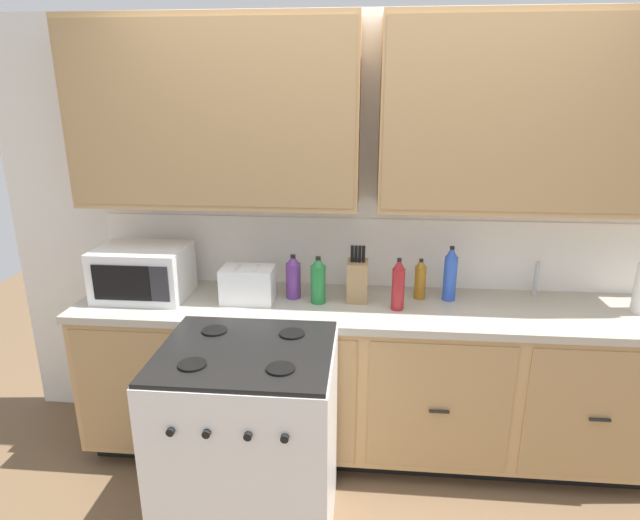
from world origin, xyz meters
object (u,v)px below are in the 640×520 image
object	(u,v)px
bottle_red	(399,285)
knife_block	(358,280)
stove_range	(250,442)
microwave	(143,272)
bottle_violet	(294,277)
toaster	(248,284)
bottle_green	(319,280)
bottle_amber	(421,279)
bottle_blue	(451,274)

from	to	relation	value
bottle_red	knife_block	bearing A→B (deg)	152.97
knife_block	bottle_red	world-z (taller)	knife_block
stove_range	bottle_red	bearing A→B (deg)	40.57
knife_block	stove_range	bearing A→B (deg)	-123.95
microwave	bottle_violet	bearing A→B (deg)	3.45
toaster	bottle_red	xyz separation A→B (m)	(0.80, -0.04, 0.04)
toaster	bottle_green	world-z (taller)	bottle_green
knife_block	bottle_amber	size ratio (longest dim) A/B	1.38
toaster	bottle_green	bearing A→B (deg)	2.15
bottle_blue	toaster	bearing A→B (deg)	-173.70
toaster	bottle_violet	size ratio (longest dim) A/B	1.14
bottle_amber	bottle_violet	xyz separation A→B (m)	(-0.69, -0.05, 0.01)
bottle_red	bottle_violet	world-z (taller)	bottle_red
microwave	bottle_green	size ratio (longest dim) A/B	1.86
toaster	bottle_violet	bearing A→B (deg)	17.41
bottle_red	bottle_green	bearing A→B (deg)	172.60
knife_block	bottle_violet	bearing A→B (deg)	179.04
toaster	bottle_red	world-z (taller)	bottle_red
microwave	toaster	size ratio (longest dim) A/B	1.71
bottle_red	microwave	bearing A→B (deg)	177.34
toaster	bottle_amber	world-z (taller)	bottle_amber
toaster	bottle_blue	xyz separation A→B (m)	(1.08, 0.12, 0.05)
toaster	bottle_blue	size ratio (longest dim) A/B	0.93
bottle_red	bottle_amber	world-z (taller)	bottle_red
stove_range	bottle_green	size ratio (longest dim) A/B	3.69
bottle_blue	bottle_violet	xyz separation A→B (m)	(-0.85, -0.05, -0.03)
bottle_violet	bottle_red	bearing A→B (deg)	-11.50
bottle_red	bottle_violet	size ratio (longest dim) A/B	1.13
bottle_green	bottle_blue	size ratio (longest dim) A/B	0.85
microwave	knife_block	size ratio (longest dim) A/B	1.55
knife_block	bottle_red	size ratio (longest dim) A/B	1.12
microwave	bottle_red	world-z (taller)	microwave
stove_range	microwave	xyz separation A→B (m)	(-0.71, 0.64, 0.58)
bottle_red	bottle_blue	bearing A→B (deg)	29.27
bottle_green	bottle_amber	bearing A→B (deg)	11.70
bottle_red	bottle_amber	distance (m)	0.21
toaster	knife_block	size ratio (longest dim) A/B	0.90
stove_range	microwave	distance (m)	1.12
bottle_red	bottle_blue	size ratio (longest dim) A/B	0.92
knife_block	bottle_green	xyz separation A→B (m)	(-0.21, -0.05, 0.01)
microwave	bottle_violet	world-z (taller)	microwave
toaster	knife_block	bearing A→B (deg)	6.64
microwave	bottle_blue	size ratio (longest dim) A/B	1.59
knife_block	bottle_violet	distance (m)	0.35
bottle_blue	bottle_amber	world-z (taller)	bottle_blue
stove_range	bottle_green	bearing A→B (deg)	68.07
bottle_amber	stove_range	bearing A→B (deg)	-137.13
bottle_blue	bottle_violet	world-z (taller)	bottle_blue
bottle_blue	knife_block	bearing A→B (deg)	-174.10
bottle_red	toaster	bearing A→B (deg)	177.10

